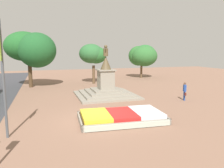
{
  "coord_description": "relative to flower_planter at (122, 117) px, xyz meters",
  "views": [
    {
      "loc": [
        -3.2,
        -13.94,
        4.68
      ],
      "look_at": [
        2.27,
        3.37,
        1.91
      ],
      "focal_mm": 35.0,
      "sensor_mm": 36.0,
      "label": 1
    }
  ],
  "objects": [
    {
      "name": "ground_plane",
      "position": [
        -1.69,
        0.65,
        -0.29
      ],
      "size": [
        83.22,
        83.22,
        0.0
      ],
      "primitive_type": "plane",
      "color": "#8C6651"
    },
    {
      "name": "pedestrian_with_handbag",
      "position": [
        7.8,
        4.0,
        0.71
      ],
      "size": [
        0.37,
        0.7,
        1.76
      ],
      "color": "#264CA5",
      "rests_on": "ground_plane"
    },
    {
      "name": "statue_monument",
      "position": [
        1.25,
        8.24,
        0.59
      ],
      "size": [
        6.0,
        6.0,
        5.27
      ],
      "color": "gray",
      "rests_on": "ground_plane"
    },
    {
      "name": "park_tree_far_left",
      "position": [
        1.99,
        17.37,
        3.89
      ],
      "size": [
        3.89,
        3.56,
        5.65
      ],
      "color": "brown",
      "rests_on": "ground_plane"
    },
    {
      "name": "park_tree_behind_statue",
      "position": [
        -6.1,
        16.81,
        4.71
      ],
      "size": [
        6.49,
        6.02,
        7.16
      ],
      "color": "#4C3823",
      "rests_on": "ground_plane"
    },
    {
      "name": "banner_pole",
      "position": [
        -6.9,
        -0.83,
        3.1
      ],
      "size": [
        0.14,
        0.73,
        6.29
      ],
      "color": "#4C5156",
      "rests_on": "ground_plane"
    },
    {
      "name": "flower_planter",
      "position": [
        0.0,
        0.0,
        0.0
      ],
      "size": [
        5.89,
        3.67,
        0.63
      ],
      "color": "#38281C",
      "rests_on": "ground_plane"
    },
    {
      "name": "park_tree_far_right",
      "position": [
        11.61,
        21.24,
        3.56
      ],
      "size": [
        4.59,
        4.9,
        5.71
      ],
      "color": "brown",
      "rests_on": "ground_plane"
    }
  ]
}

